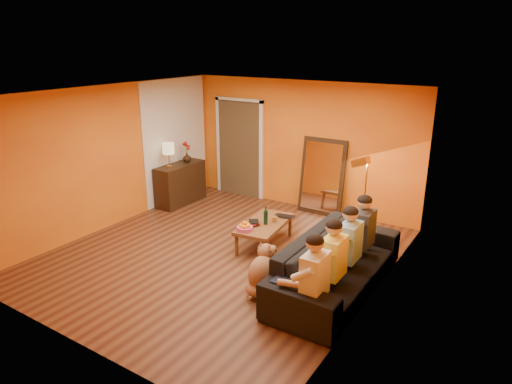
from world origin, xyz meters
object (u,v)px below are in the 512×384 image
Objects in this scene: laptop at (284,217)px; person_far_left at (315,282)px; coffee_table at (265,234)px; vase at (187,157)px; floor_lamp at (365,200)px; dog at (263,270)px; table_lamp at (169,155)px; person_mid_left at (333,264)px; person_far_right at (363,235)px; wine_bottle at (266,215)px; sideboard at (180,184)px; mirror_frame at (322,177)px; person_mid_right at (349,248)px; tumbler at (274,219)px; sofa at (337,264)px.

person_far_left is at bearing -60.95° from laptop.
vase is (-2.65, 1.12, 0.74)m from coffee_table.
floor_lamp is 2.02× the size of dog.
table_lamp reaches higher than dog.
person_mid_left is 1.10m from person_far_right.
person_mid_left reaches higher than dog.
wine_bottle is 2.97m from vase.
sideboard is at bearing -174.35° from floor_lamp.
mirror_frame reaches higher than person_far_left.
vase is at bearing 165.38° from person_far_right.
coffee_table is at bearing 161.78° from person_mid_right.
laptop is (-1.54, 0.92, -0.18)m from person_mid_right.
mirror_frame is 7.69× the size of vase.
table_lamp is 0.42× the size of person_mid_left.
table_lamp reaches higher than wine_bottle.
mirror_frame reaches higher than tumbler.
person_mid_left reaches higher than vase.
mirror_frame is 3.13m from table_lamp.
person_mid_left reaches higher than tumbler.
table_lamp is at bearing 166.99° from wine_bottle.
mirror_frame reaches higher than floor_lamp.
person_far_right is (0.42, -1.19, -0.11)m from floor_lamp.
wine_bottle is at bearing -92.54° from mirror_frame.
sideboard is 2.31× the size of table_lamp.
person_far_left is at bearing -172.59° from sofa.
person_far_right reaches higher than laptop.
wine_bottle is 1.57× the size of vase.
mirror_frame is 1.64m from laptop.
laptop is at bearing 54.21° from sofa.
person_mid_left is at bearing -90.00° from person_mid_right.
person_far_right reaches higher than coffee_table.
sofa reaches higher than tumbler.
person_mid_right is at bearing 90.00° from person_mid_left.
vase reaches higher than coffee_table.
tumbler is at bearing -90.59° from mirror_frame.
person_far_left is at bearing -44.07° from wine_bottle.
floor_lamp reaches higher than table_lamp.
vase is (-2.70, 1.17, 0.37)m from wine_bottle.
table_lamp is at bearing 170.69° from tumbler.
coffee_table is at bearing -94.07° from mirror_frame.
floor_lamp reaches higher than sofa.
dog is 1.23m from person_mid_right.
person_mid_left is 1.00× the size of person_far_right.
tumbler is (2.77, -0.45, -0.64)m from table_lamp.
tumbler is 2.99m from vase.
person_far_right is (0.13, 0.65, 0.23)m from sofa.
person_mid_right is (0.13, 0.10, 0.23)m from sofa.
floor_lamp is (-0.29, 1.84, 0.34)m from sofa.
person_mid_right is at bearing -14.62° from table_lamp.
mirror_frame reaches higher than dog.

